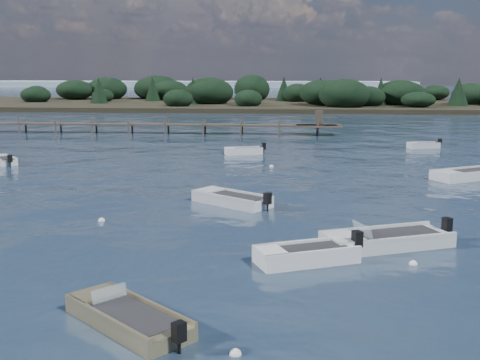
# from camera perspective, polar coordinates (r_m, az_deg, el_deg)

# --- Properties ---
(ground) EXTENTS (400.00, 400.00, 0.00)m
(ground) POSITION_cam_1_polar(r_m,az_deg,el_deg) (79.78, 4.22, 5.24)
(ground) COLOR #182639
(ground) RESTS_ON ground
(tender_far_grey) EXTENTS (3.08, 3.24, 1.15)m
(tender_far_grey) POSITION_cam_1_polar(r_m,az_deg,el_deg) (49.97, -21.53, 1.62)
(tender_far_grey) COLOR silver
(tender_far_grey) RESTS_ON ground
(dinghy_mid_white_a) EXTENTS (5.70, 3.87, 1.33)m
(dinghy_mid_white_a) POSITION_cam_1_polar(r_m,az_deg,el_deg) (25.60, 13.71, -5.76)
(dinghy_mid_white_a) COLOR silver
(dinghy_mid_white_a) RESTS_ON ground
(tender_far_grey_b) EXTENTS (3.28, 1.86, 1.10)m
(tender_far_grey_b) POSITION_cam_1_polar(r_m,az_deg,el_deg) (58.30, 17.00, 3.06)
(tender_far_grey_b) COLOR silver
(tender_far_grey_b) RESTS_ON ground
(dinghy_mid_grey) EXTENTS (4.61, 4.00, 1.23)m
(dinghy_mid_grey) POSITION_cam_1_polar(r_m,az_deg,el_deg) (32.54, -0.80, -2.02)
(dinghy_mid_grey) COLOR silver
(dinghy_mid_grey) RESTS_ON ground
(dinghy_extra_b) EXTENTS (4.26, 2.98, 1.31)m
(dinghy_extra_b) POSITION_cam_1_polar(r_m,az_deg,el_deg) (23.03, 6.31, -7.33)
(dinghy_extra_b) COLOR silver
(dinghy_extra_b) RESTS_ON ground
(tender_far_white) EXTENTS (3.59, 2.19, 1.21)m
(tender_far_white) POSITION_cam_1_polar(r_m,az_deg,el_deg) (51.69, 0.36, 2.64)
(tender_far_white) COLOR silver
(tender_far_white) RESTS_ON ground
(dinghy_near_olive) EXTENTS (4.30, 4.06, 1.14)m
(dinghy_near_olive) POSITION_cam_1_polar(r_m,az_deg,el_deg) (17.86, -10.61, -12.95)
(dinghy_near_olive) COLOR #6B6447
(dinghy_near_olive) RESTS_ON ground
(dinghy_extra_a) EXTENTS (5.59, 4.34, 1.29)m
(dinghy_extra_a) POSITION_cam_1_polar(r_m,az_deg,el_deg) (42.96, 20.94, 0.35)
(dinghy_extra_a) COLOR silver
(dinghy_extra_a) RESTS_ON ground
(buoy_a) EXTENTS (0.32, 0.32, 0.32)m
(buoy_a) POSITION_cam_1_polar(r_m,az_deg,el_deg) (16.02, -0.45, -16.21)
(buoy_a) COLOR white
(buoy_a) RESTS_ON ground
(buoy_b) EXTENTS (0.32, 0.32, 0.32)m
(buoy_b) POSITION_cam_1_polar(r_m,az_deg,el_deg) (23.61, 16.10, -7.70)
(buoy_b) COLOR white
(buoy_b) RESTS_ON ground
(buoy_c) EXTENTS (0.32, 0.32, 0.32)m
(buoy_c) POSITION_cam_1_polar(r_m,az_deg,el_deg) (29.76, -13.00, -3.80)
(buoy_c) COLOR white
(buoy_c) RESTS_ON ground
(buoy_e) EXTENTS (0.32, 0.32, 0.32)m
(buoy_e) POSITION_cam_1_polar(r_m,az_deg,el_deg) (45.12, 3.00, 1.26)
(buoy_e) COLOR white
(buoy_e) RESTS_ON ground
(jetty) EXTENTS (64.50, 3.20, 3.40)m
(jetty) POSITION_cam_1_polar(r_m,az_deg,el_deg) (71.44, -13.70, 5.16)
(jetty) COLOR #443C32
(jetty) RESTS_ON ground
(far_headland) EXTENTS (190.00, 40.00, 5.80)m
(far_headland) POSITION_cam_1_polar(r_m,az_deg,el_deg) (121.94, 16.44, 7.56)
(far_headland) COLOR black
(far_headland) RESTS_ON ground
(distant_haze) EXTENTS (280.00, 20.00, 2.40)m
(distant_haze) POSITION_cam_1_polar(r_m,az_deg,el_deg) (265.63, -15.26, 8.52)
(distant_haze) COLOR #9AB0BE
(distant_haze) RESTS_ON ground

